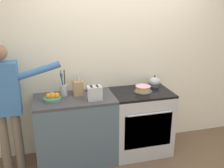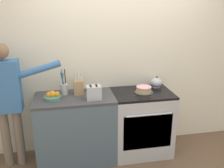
{
  "view_description": "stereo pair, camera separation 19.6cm",
  "coord_description": "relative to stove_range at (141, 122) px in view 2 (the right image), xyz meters",
  "views": [
    {
      "loc": [
        -0.93,
        -2.65,
        2.05
      ],
      "look_at": [
        -0.17,
        0.26,
        1.05
      ],
      "focal_mm": 40.0,
      "sensor_mm": 36.0,
      "label": 1
    },
    {
      "loc": [
        -0.74,
        -2.69,
        2.05
      ],
      "look_at": [
        -0.17,
        0.26,
        1.05
      ],
      "focal_mm": 40.0,
      "sensor_mm": 36.0,
      "label": 2
    }
  ],
  "objects": [
    {
      "name": "tea_kettle",
      "position": [
        0.26,
        0.17,
        0.52
      ],
      "size": [
        0.2,
        0.16,
        0.16
      ],
      "color": "#B7BABF",
      "rests_on": "stove_range"
    },
    {
      "name": "knife_block",
      "position": [
        -0.84,
        0.11,
        0.55
      ],
      "size": [
        0.12,
        0.16,
        0.28
      ],
      "color": "tan",
      "rests_on": "counter_cabinet"
    },
    {
      "name": "counter_cabinet",
      "position": [
        -0.9,
        0.0,
        -0.0
      ],
      "size": [
        1.01,
        0.58,
        0.9
      ],
      "color": "#4C6070",
      "rests_on": "ground_plane"
    },
    {
      "name": "layer_cake",
      "position": [
        0.01,
        -0.01,
        0.49
      ],
      "size": [
        0.25,
        0.25,
        0.08
      ],
      "color": "#4C4C51",
      "rests_on": "stove_range"
    },
    {
      "name": "fruit_bowl",
      "position": [
        -1.17,
        -0.02,
        0.48
      ],
      "size": [
        0.21,
        0.21,
        0.1
      ],
      "color": "#4C7F66",
      "rests_on": "counter_cabinet"
    },
    {
      "name": "wall_back",
      "position": [
        -0.25,
        0.31,
        0.85
      ],
      "size": [
        8.0,
        0.04,
        2.6
      ],
      "color": "silver",
      "rests_on": "ground_plane"
    },
    {
      "name": "toaster",
      "position": [
        -0.67,
        -0.12,
        0.53
      ],
      "size": [
        0.2,
        0.13,
        0.18
      ],
      "color": "#B7BABF",
      "rests_on": "counter_cabinet"
    },
    {
      "name": "ground_plane",
      "position": [
        -0.25,
        -0.29,
        -0.45
      ],
      "size": [
        16.0,
        16.0,
        0.0
      ],
      "primitive_type": "plane",
      "color": "brown"
    },
    {
      "name": "person_baker",
      "position": [
        -1.7,
        0.02,
        0.5
      ],
      "size": [
        0.92,
        0.2,
        1.6
      ],
      "rotation": [
        0.0,
        0.0,
        -0.22
      ],
      "color": "#7A6B5B",
      "rests_on": "ground_plane"
    },
    {
      "name": "stove_range",
      "position": [
        0.0,
        0.0,
        0.0
      ],
      "size": [
        0.79,
        0.62,
        0.9
      ],
      "color": "#B7BABF",
      "rests_on": "ground_plane"
    },
    {
      "name": "utensil_crock",
      "position": [
        -1.02,
        0.12,
        0.53
      ],
      "size": [
        0.09,
        0.09,
        0.34
      ],
      "color": "#B7BABF",
      "rests_on": "counter_cabinet"
    }
  ]
}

